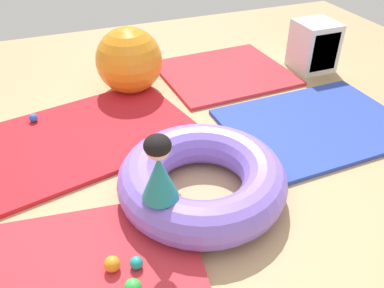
{
  "coord_description": "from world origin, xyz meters",
  "views": [
    {
      "loc": [
        -0.85,
        -1.94,
        2.06
      ],
      "look_at": [
        0.02,
        0.3,
        0.34
      ],
      "focal_mm": 37.43,
      "sensor_mm": 36.0,
      "label": 1
    }
  ],
  "objects_px": {
    "inflatable_cushion": "(202,179)",
    "child_in_teal": "(159,169)",
    "play_ball_orange": "(112,264)",
    "play_ball_green": "(133,287)",
    "play_ball_teal": "(136,263)",
    "exercise_ball_large": "(129,61)",
    "storage_cube": "(315,47)",
    "play_ball_blue": "(33,118)"
  },
  "relations": [
    {
      "from": "inflatable_cushion",
      "to": "exercise_ball_large",
      "type": "height_order",
      "value": "exercise_ball_large"
    },
    {
      "from": "play_ball_teal",
      "to": "exercise_ball_large",
      "type": "height_order",
      "value": "exercise_ball_large"
    },
    {
      "from": "inflatable_cushion",
      "to": "play_ball_orange",
      "type": "height_order",
      "value": "inflatable_cushion"
    },
    {
      "from": "play_ball_teal",
      "to": "exercise_ball_large",
      "type": "bearing_deg",
      "value": 76.43
    },
    {
      "from": "play_ball_orange",
      "to": "play_ball_green",
      "type": "height_order",
      "value": "play_ball_green"
    },
    {
      "from": "play_ball_orange",
      "to": "storage_cube",
      "type": "height_order",
      "value": "storage_cube"
    },
    {
      "from": "play_ball_orange",
      "to": "exercise_ball_large",
      "type": "xyz_separation_m",
      "value": [
        0.7,
        2.28,
        0.26
      ]
    },
    {
      "from": "inflatable_cushion",
      "to": "child_in_teal",
      "type": "height_order",
      "value": "child_in_teal"
    },
    {
      "from": "inflatable_cushion",
      "to": "play_ball_blue",
      "type": "distance_m",
      "value": 1.85
    },
    {
      "from": "play_ball_green",
      "to": "exercise_ball_large",
      "type": "xyz_separation_m",
      "value": [
        0.62,
        2.48,
        0.26
      ]
    },
    {
      "from": "play_ball_blue",
      "to": "play_ball_teal",
      "type": "distance_m",
      "value": 2.02
    },
    {
      "from": "play_ball_green",
      "to": "storage_cube",
      "type": "xyz_separation_m",
      "value": [
        2.77,
        2.23,
        0.19
      ]
    },
    {
      "from": "play_ball_green",
      "to": "storage_cube",
      "type": "distance_m",
      "value": 3.56
    },
    {
      "from": "inflatable_cushion",
      "to": "child_in_teal",
      "type": "bearing_deg",
      "value": -149.02
    },
    {
      "from": "inflatable_cushion",
      "to": "play_ball_teal",
      "type": "distance_m",
      "value": 0.79
    },
    {
      "from": "inflatable_cushion",
      "to": "play_ball_orange",
      "type": "xyz_separation_m",
      "value": [
        -0.76,
        -0.44,
        -0.07
      ]
    },
    {
      "from": "inflatable_cushion",
      "to": "play_ball_blue",
      "type": "height_order",
      "value": "inflatable_cushion"
    },
    {
      "from": "exercise_ball_large",
      "to": "storage_cube",
      "type": "bearing_deg",
      "value": -6.56
    },
    {
      "from": "play_ball_orange",
      "to": "play_ball_blue",
      "type": "distance_m",
      "value": 1.96
    },
    {
      "from": "child_in_teal",
      "to": "storage_cube",
      "type": "distance_m",
      "value": 3.07
    },
    {
      "from": "inflatable_cushion",
      "to": "play_ball_green",
      "type": "relative_size",
      "value": 12.22
    },
    {
      "from": "inflatable_cushion",
      "to": "storage_cube",
      "type": "distance_m",
      "value": 2.62
    },
    {
      "from": "play_ball_teal",
      "to": "exercise_ball_large",
      "type": "xyz_separation_m",
      "value": [
        0.56,
        2.31,
        0.27
      ]
    },
    {
      "from": "play_ball_orange",
      "to": "play_ball_blue",
      "type": "xyz_separation_m",
      "value": [
        -0.34,
        1.93,
        -0.01
      ]
    },
    {
      "from": "play_ball_blue",
      "to": "storage_cube",
      "type": "bearing_deg",
      "value": 1.86
    },
    {
      "from": "play_ball_green",
      "to": "play_ball_orange",
      "type": "bearing_deg",
      "value": 110.28
    },
    {
      "from": "inflatable_cushion",
      "to": "play_ball_orange",
      "type": "bearing_deg",
      "value": -149.88
    },
    {
      "from": "play_ball_orange",
      "to": "play_ball_green",
      "type": "distance_m",
      "value": 0.21
    },
    {
      "from": "play_ball_orange",
      "to": "play_ball_green",
      "type": "xyz_separation_m",
      "value": [
        0.07,
        -0.2,
        0.0
      ]
    },
    {
      "from": "play_ball_green",
      "to": "play_ball_teal",
      "type": "bearing_deg",
      "value": 68.81
    },
    {
      "from": "play_ball_orange",
      "to": "exercise_ball_large",
      "type": "height_order",
      "value": "exercise_ball_large"
    },
    {
      "from": "child_in_teal",
      "to": "exercise_ball_large",
      "type": "distance_m",
      "value": 2.1
    },
    {
      "from": "play_ball_orange",
      "to": "play_ball_blue",
      "type": "bearing_deg",
      "value": 99.91
    },
    {
      "from": "child_in_teal",
      "to": "storage_cube",
      "type": "relative_size",
      "value": 0.82
    },
    {
      "from": "storage_cube",
      "to": "play_ball_orange",
      "type": "bearing_deg",
      "value": -144.49
    },
    {
      "from": "inflatable_cushion",
      "to": "play_ball_teal",
      "type": "height_order",
      "value": "inflatable_cushion"
    },
    {
      "from": "child_in_teal",
      "to": "play_ball_orange",
      "type": "xyz_separation_m",
      "value": [
        -0.38,
        -0.21,
        -0.46
      ]
    },
    {
      "from": "play_ball_orange",
      "to": "play_ball_teal",
      "type": "relative_size",
      "value": 1.25
    },
    {
      "from": "inflatable_cushion",
      "to": "exercise_ball_large",
      "type": "relative_size",
      "value": 1.77
    },
    {
      "from": "play_ball_orange",
      "to": "exercise_ball_large",
      "type": "relative_size",
      "value": 0.14
    },
    {
      "from": "child_in_teal",
      "to": "exercise_ball_large",
      "type": "xyz_separation_m",
      "value": [
        0.31,
        2.06,
        -0.2
      ]
    },
    {
      "from": "child_in_teal",
      "to": "storage_cube",
      "type": "height_order",
      "value": "child_in_teal"
    }
  ]
}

